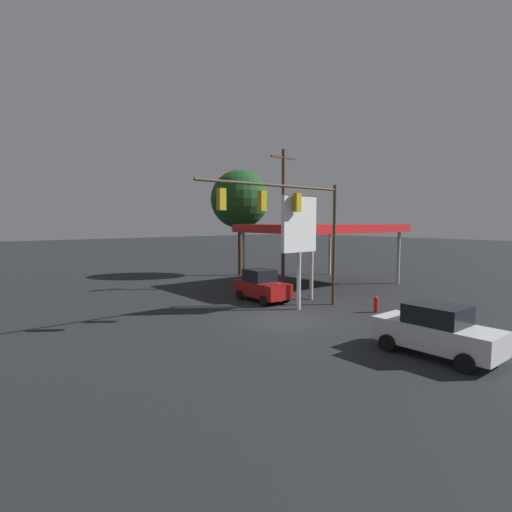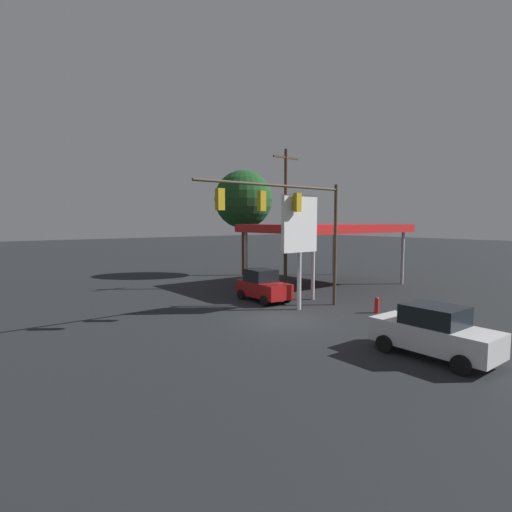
{
  "view_description": "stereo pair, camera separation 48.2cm",
  "coord_description": "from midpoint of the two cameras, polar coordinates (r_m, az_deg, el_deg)",
  "views": [
    {
      "loc": [
        13.72,
        14.53,
        4.98
      ],
      "look_at": [
        0.0,
        -2.0,
        3.1
      ],
      "focal_mm": 28.0,
      "sensor_mm": 36.0,
      "label": 1
    },
    {
      "loc": [
        13.34,
        14.83,
        4.98
      ],
      "look_at": [
        0.0,
        -2.0,
        3.1
      ],
      "focal_mm": 28.0,
      "sensor_mm": 36.0,
      "label": 2
    }
  ],
  "objects": [
    {
      "name": "hatchback_crossing",
      "position": [
        25.01,
        1.55,
        -4.28
      ],
      "size": [
        2.13,
        3.89,
        1.97
      ],
      "rotation": [
        0.0,
        0.0,
        1.51
      ],
      "color": "maroon",
      "rests_on": "ground"
    },
    {
      "name": "traffic_signal_assembly",
      "position": [
        21.36,
        5.64,
        6.0
      ],
      "size": [
        9.6,
        0.43,
        7.1
      ],
      "color": "#473828",
      "rests_on": "ground"
    },
    {
      "name": "price_sign",
      "position": [
        22.35,
        6.86,
        3.91
      ],
      "size": [
        2.53,
        0.27,
        6.39
      ],
      "color": "#B7B7BC",
      "rests_on": "ground"
    },
    {
      "name": "gas_station_canopy",
      "position": [
        31.55,
        10.34,
        3.87
      ],
      "size": [
        11.41,
        8.3,
        4.74
      ],
      "color": "red",
      "rests_on": "ground"
    },
    {
      "name": "street_tree",
      "position": [
        36.67,
        -1.43,
        8.06
      ],
      "size": [
        5.27,
        5.27,
        9.59
      ],
      "color": "#4C331E",
      "rests_on": "ground"
    },
    {
      "name": "ground_plane",
      "position": [
        20.57,
        4.19,
        -9.02
      ],
      "size": [
        200.0,
        200.0,
        0.0
      ],
      "primitive_type": "plane",
      "color": "black"
    },
    {
      "name": "sedan_waiting",
      "position": [
        16.28,
        24.86,
        -9.8
      ],
      "size": [
        2.08,
        4.41,
        1.93
      ],
      "rotation": [
        0.0,
        0.0,
        1.56
      ],
      "color": "silver",
      "rests_on": "ground"
    },
    {
      "name": "utility_pole",
      "position": [
        29.61,
        4.74,
        5.77
      ],
      "size": [
        2.4,
        0.26,
        10.2
      ],
      "color": "#473828",
      "rests_on": "ground"
    },
    {
      "name": "fire_hydrant",
      "position": [
        22.87,
        17.45,
        -6.69
      ],
      "size": [
        0.24,
        0.24,
        0.88
      ],
      "color": "red",
      "rests_on": "ground"
    }
  ]
}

